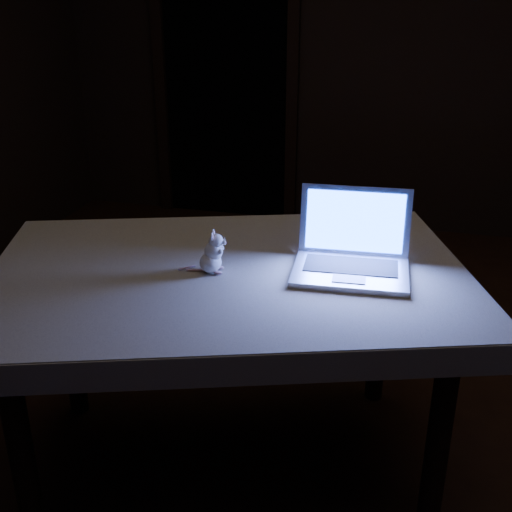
% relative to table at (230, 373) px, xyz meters
% --- Properties ---
extents(floor, '(5.00, 5.00, 0.00)m').
position_rel_table_xyz_m(floor, '(0.26, 0.15, -0.39)').
color(floor, black).
rests_on(floor, ground).
extents(back_wall, '(4.50, 0.04, 2.60)m').
position_rel_table_xyz_m(back_wall, '(0.26, 2.65, 0.91)').
color(back_wall, black).
rests_on(back_wall, ground).
extents(doorway, '(1.06, 0.36, 2.13)m').
position_rel_table_xyz_m(doorway, '(-0.84, 2.65, 0.68)').
color(doorway, black).
rests_on(doorway, back_wall).
extents(table, '(1.68, 1.36, 0.78)m').
position_rel_table_xyz_m(table, '(0.00, 0.00, 0.00)').
color(table, black).
rests_on(table, floor).
extents(tablecloth, '(1.71, 1.31, 0.09)m').
position_rel_table_xyz_m(tablecloth, '(0.03, 0.01, 0.35)').
color(tablecloth, '#BFB7A1').
rests_on(tablecloth, table).
extents(laptop, '(0.38, 0.34, 0.25)m').
position_rel_table_xyz_m(laptop, '(0.39, 0.06, 0.52)').
color(laptop, silver).
rests_on(laptop, tablecloth).
extents(plush_mouse, '(0.12, 0.12, 0.14)m').
position_rel_table_xyz_m(plush_mouse, '(-0.05, -0.03, 0.47)').
color(plush_mouse, white).
rests_on(plush_mouse, tablecloth).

